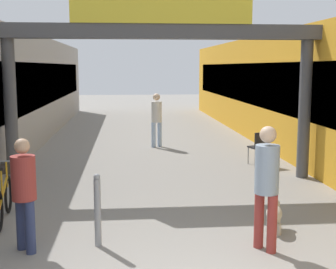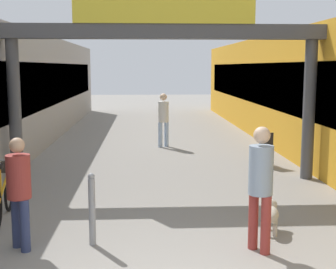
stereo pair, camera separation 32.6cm
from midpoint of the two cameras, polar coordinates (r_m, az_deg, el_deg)
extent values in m
cube|color=black|center=(15.44, -14.22, 5.78)|extent=(0.04, 23.40, 1.46)
cube|color=gold|center=(16.21, 17.79, 5.10)|extent=(3.00, 26.00, 3.64)
cube|color=black|center=(15.74, 12.75, 5.87)|extent=(0.04, 23.40, 1.46)
cylinder|color=#4C4C4F|center=(10.96, -17.37, 2.67)|extent=(0.28, 0.28, 3.22)
cylinder|color=#4C4C4F|center=(11.33, 17.61, 2.84)|extent=(0.28, 0.28, 3.22)
cube|color=#4C4C4F|center=(10.61, 0.44, 12.43)|extent=(7.40, 0.44, 0.32)
cube|color=yellow|center=(10.46, 0.51, 15.13)|extent=(3.96, 0.10, 0.64)
cylinder|color=#99332D|center=(6.94, 11.70, -10.26)|extent=(0.19, 0.19, 0.83)
cylinder|color=#99332D|center=(6.79, 13.21, -10.73)|extent=(0.19, 0.19, 0.83)
cylinder|color=#8C9EB2|center=(6.66, 12.65, -4.27)|extent=(0.47, 0.47, 0.69)
sphere|color=beige|center=(6.58, 12.78, -0.07)|extent=(0.33, 0.33, 0.24)
cylinder|color=navy|center=(7.17, -16.73, -10.17)|extent=(0.20, 0.20, 0.76)
cylinder|color=navy|center=(6.97, -15.75, -10.67)|extent=(0.20, 0.20, 0.76)
cylinder|color=#99332D|center=(6.88, -16.48, -4.96)|extent=(0.48, 0.48, 0.62)
sphere|color=tan|center=(6.80, -16.63, -1.26)|extent=(0.30, 0.30, 0.21)
cylinder|color=#A5BFE0|center=(15.33, 0.43, 0.03)|extent=(0.19, 0.19, 0.82)
cylinder|color=#A5BFE0|center=(15.20, -0.33, -0.04)|extent=(0.19, 0.19, 0.82)
cylinder|color=silver|center=(15.18, 0.05, 2.78)|extent=(0.46, 0.46, 0.67)
sphere|color=beige|center=(15.14, 0.05, 4.60)|extent=(0.32, 0.32, 0.23)
ellipsoid|color=beige|center=(7.68, 13.63, -9.46)|extent=(0.40, 0.61, 0.23)
sphere|color=beige|center=(7.90, 13.65, -8.36)|extent=(0.24, 0.24, 0.19)
sphere|color=white|center=(7.85, 13.63, -9.17)|extent=(0.17, 0.17, 0.14)
cylinder|color=beige|center=(7.91, 13.03, -10.48)|extent=(0.09, 0.09, 0.18)
cylinder|color=beige|center=(7.91, 14.13, -10.52)|extent=(0.09, 0.09, 0.18)
cylinder|color=beige|center=(7.58, 12.99, -11.30)|extent=(0.09, 0.09, 0.18)
cylinder|color=beige|center=(7.58, 14.14, -11.34)|extent=(0.09, 0.09, 0.18)
torus|color=black|center=(8.97, -17.87, -6.79)|extent=(0.12, 0.67, 0.67)
cube|color=gold|center=(8.44, -18.47, -6.50)|extent=(0.13, 0.94, 0.34)
cylinder|color=gold|center=(8.27, -18.68, -5.23)|extent=(0.03, 0.03, 0.42)
cube|color=black|center=(8.22, -18.75, -3.74)|extent=(0.12, 0.23, 0.05)
cylinder|color=gold|center=(8.82, -18.04, -4.51)|extent=(0.03, 0.03, 0.46)
cylinder|color=gray|center=(8.77, -18.11, -2.98)|extent=(0.46, 0.07, 0.03)
cube|color=#332D28|center=(9.00, -17.86, -3.73)|extent=(0.26, 0.22, 0.20)
cylinder|color=gray|center=(6.98, -7.91, -9.33)|extent=(0.10, 0.10, 1.00)
sphere|color=gray|center=(6.84, -7.99, -5.08)|extent=(0.10, 0.10, 0.10)
cylinder|color=gray|center=(12.80, 11.08, -2.61)|extent=(0.04, 0.04, 0.45)
cylinder|color=gray|center=(12.98, 12.37, -2.49)|extent=(0.04, 0.04, 0.45)
cylinder|color=gray|center=(12.51, 11.90, -2.87)|extent=(0.04, 0.04, 0.45)
cylinder|color=gray|center=(12.70, 13.20, -2.76)|extent=(0.04, 0.04, 0.45)
cube|color=black|center=(12.70, 12.17, -1.59)|extent=(0.50, 0.50, 0.04)
cube|color=black|center=(12.52, 12.64, -0.73)|extent=(0.39, 0.16, 0.40)
camera|label=1|loc=(0.16, -88.97, 0.15)|focal=50.00mm
camera|label=2|loc=(0.16, 91.03, -0.15)|focal=50.00mm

